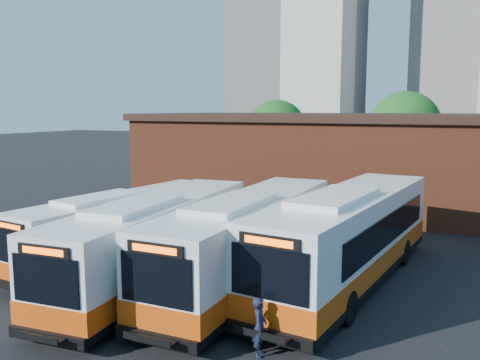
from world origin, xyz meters
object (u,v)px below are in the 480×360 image
at_px(bus_east, 349,240).
at_px(bus_mideast, 249,244).
at_px(transit_worker, 260,327).
at_px(bus_west, 124,229).
at_px(bus_midwest, 157,244).

bearing_deg(bus_east, bus_mideast, -146.68).
xyz_separation_m(bus_mideast, transit_worker, (2.70, -5.06, -0.79)).
distance_m(bus_west, bus_midwest, 3.68).
bearing_deg(bus_midwest, bus_west, 143.28).
bearing_deg(bus_east, bus_west, -166.98).
height_order(bus_east, transit_worker, bus_east).
relative_size(bus_midwest, transit_worker, 7.79).
bearing_deg(transit_worker, bus_east, -23.50).
height_order(bus_west, bus_midwest, bus_midwest).
relative_size(bus_mideast, transit_worker, 7.97).
height_order(bus_midwest, transit_worker, bus_midwest).
xyz_separation_m(bus_west, bus_east, (9.78, 1.37, 0.28)).
bearing_deg(bus_east, bus_midwest, -148.70).
distance_m(bus_midwest, bus_mideast, 3.54).
xyz_separation_m(bus_east, transit_worker, (-0.70, -6.89, -0.87)).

